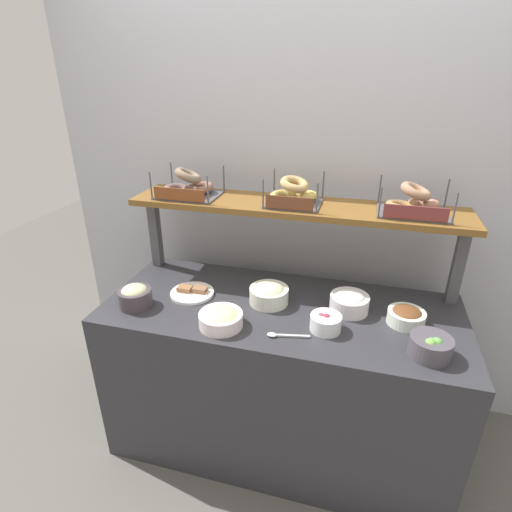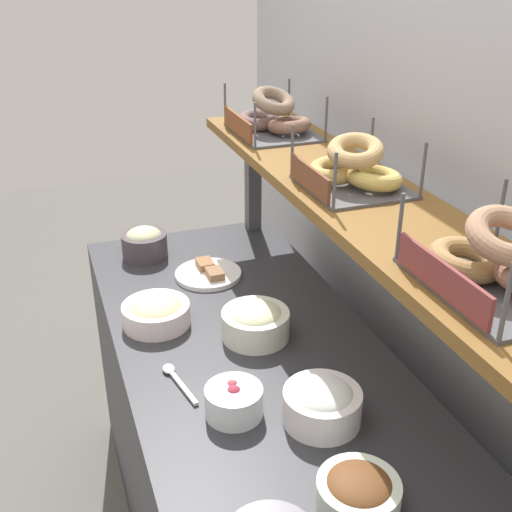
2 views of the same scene
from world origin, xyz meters
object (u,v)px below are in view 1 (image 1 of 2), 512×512
Objects in this scene: bowl_beet_salad at (326,322)px; bowl_chocolate_spread at (406,316)px; bowl_potato_salad at (269,294)px; bowl_egg_salad at (221,318)px; bagel_basket_sesame at (294,194)px; bowl_cream_cheese at (349,301)px; bagel_basket_everything at (413,203)px; serving_plate_white at (192,292)px; bowl_tuna_salad at (135,296)px; serving_spoon_near_plate at (281,335)px; bowl_veggie_mix at (431,346)px; bagel_basket_poppy at (188,187)px.

bowl_chocolate_spread is at bearing 22.92° from bowl_beet_salad.
bowl_potato_salad reaches higher than bowl_egg_salad.
bagel_basket_sesame is at bearing 65.88° from bowl_egg_salad.
bowl_cream_cheese is (0.38, 0.03, 0.00)m from bowl_potato_salad.
bagel_basket_everything is at bearing 42.78° from bowl_cream_cheese.
bowl_chocolate_spread is at bearing 0.75° from serving_plate_white.
bowl_tuna_salad is 1.25m from bowl_chocolate_spread.
serving_spoon_near_plate is (-0.17, -0.10, -0.03)m from bowl_beet_salad.
bowl_beet_salad is at bearing 170.70° from bowl_veggie_mix.
serving_plate_white is 0.56m from serving_spoon_near_plate.
serving_plate_white is at bearing -176.12° from bowl_cream_cheese.
serving_spoon_near_plate is 0.91m from bagel_basket_poppy.
serving_spoon_near_plate is at bearing -149.81° from bowl_beet_salad.
bowl_potato_salad is at bearing -175.86° from bowl_cream_cheese.
bowl_beet_salad is 0.83× the size of bowl_chocolate_spread.
bowl_egg_salad is at bearing -168.42° from bowl_beet_salad.
bowl_egg_salad is (-0.86, -0.02, -0.01)m from bowl_veggie_mix.
bagel_basket_sesame is (0.45, 0.26, 0.47)m from serving_plate_white.
bowl_beet_salad is at bearing -128.89° from bagel_basket_everything.
bowl_cream_cheese is at bearing 142.63° from bowl_veggie_mix.
serving_plate_white is at bearing -68.47° from bagel_basket_poppy.
bowl_potato_salad is 0.61× the size of bagel_basket_everything.
serving_spoon_near_plate is (-0.51, -0.24, -0.03)m from bowl_chocolate_spread.
serving_plate_white is at bearing 155.58° from serving_spoon_near_plate.
serving_plate_white is (0.22, 0.17, -0.04)m from bowl_tuna_salad.
bowl_chocolate_spread is 0.25m from bowl_cream_cheese.
bowl_potato_salad is at bearing -104.06° from bagel_basket_sesame.
bagel_basket_poppy is (-0.33, 0.47, 0.44)m from bowl_egg_salad.
bowl_veggie_mix is 0.86m from bowl_egg_salad.
bowl_egg_salad is at bearing -6.43° from bowl_tuna_salad.
bowl_cream_cheese is 1.00× the size of serving_spoon_near_plate.
bowl_potato_salad is 0.33m from bowl_beet_salad.
bowl_beet_salad is 0.97m from bagel_basket_poppy.
serving_plate_white is at bearing 169.16° from bowl_beet_salad.
bagel_basket_everything reaches higher than serving_plate_white.
bowl_chocolate_spread is (1.23, 0.18, -0.01)m from bowl_tuna_salad.
serving_spoon_near_plate is at bearing -38.58° from bagel_basket_poppy.
bowl_cream_cheese is at bearing -13.12° from bagel_basket_poppy.
bowl_veggie_mix is at bearing -78.07° from bagel_basket_everything.
serving_spoon_near_plate is 0.58× the size of bagel_basket_everything.
serving_spoon_near_plate is at bearing -134.74° from bagel_basket_everything.
bowl_tuna_salad reaches higher than bowl_potato_salad.
bowl_tuna_salad is 0.73m from serving_spoon_near_plate.
bagel_basket_poppy reaches higher than bowl_beet_salad.
bowl_cream_cheese is at bearing -137.22° from bagel_basket_everything.
bowl_tuna_salad reaches higher than bowl_veggie_mix.
bowl_beet_salad is 0.82× the size of bowl_veggie_mix.
serving_plate_white reaches higher than serving_spoon_near_plate.
bowl_potato_salad is 0.63m from bowl_chocolate_spread.
bowl_potato_salad is 0.87× the size of serving_plate_white.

